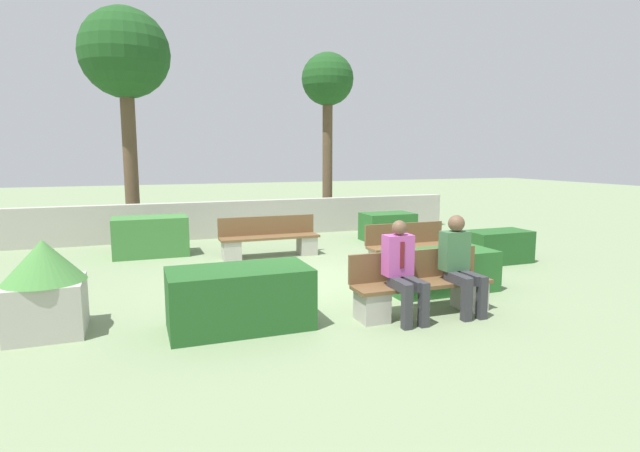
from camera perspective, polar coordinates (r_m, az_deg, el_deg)
The scene contains 15 objects.
ground_plane at distance 8.50m, azimuth -0.29°, elevation -6.54°, with size 60.00×60.00×0.00m, color gray.
perimeter_wall at distance 13.43m, azimuth -8.09°, elevation 0.88°, with size 11.71×0.30×0.95m.
bench_front at distance 7.00m, azimuth 11.48°, elevation -7.16°, with size 1.99×0.49×0.85m.
bench_left_side at distance 9.70m, azimuth 10.14°, elevation -2.90°, with size 1.68×0.48×0.85m.
bench_right_side at distance 10.67m, azimuth -5.79°, elevation -1.72°, with size 2.11×0.49×0.85m.
person_seated_man at distance 6.59m, azimuth 9.41°, elevation -4.58°, with size 0.38×0.64×1.31m.
person_seated_woman at distance 7.07m, azimuth 15.66°, elevation -3.70°, with size 0.38×0.64×1.34m.
hedge_block_near_left at distance 11.30m, azimuth -18.81°, elevation -1.12°, with size 1.54×0.85×0.84m.
hedge_block_near_right at distance 12.73m, azimuth 7.73°, elevation -0.08°, with size 1.27×0.81×0.70m.
hedge_block_mid_left at distance 8.20m, azimuth 13.59°, elevation -5.01°, with size 1.75×0.80×0.65m.
hedge_block_mid_right at distance 10.68m, azimuth 19.67°, elevation -2.22°, with size 1.27×0.70×0.64m.
hedge_block_far_left at distance 6.38m, azimuth -9.15°, elevation -8.14°, with size 1.75×0.90×0.76m.
planter_corner_left at distance 6.87m, azimuth -28.89°, elevation -5.90°, with size 0.94×0.94×1.16m.
tree_leftmost at distance 14.80m, azimuth -21.40°, elevation 17.49°, with size 2.35×2.35×5.98m.
tree_center_left at distance 15.62m, azimuth 0.87°, elevation 15.68°, with size 1.57×1.57×5.20m.
Camera 1 is at (-2.83, -7.72, 2.16)m, focal length 28.00 mm.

